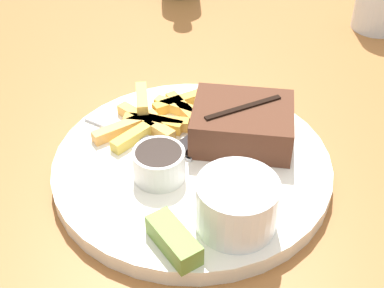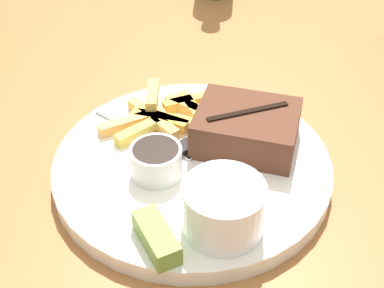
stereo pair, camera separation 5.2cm
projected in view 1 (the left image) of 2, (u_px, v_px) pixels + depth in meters
name	position (u px, v px, depth m)	size (l,w,h in m)	color
dining_table	(192.00, 213.00, 0.58)	(1.40, 1.41, 0.72)	#935B2D
dinner_plate	(192.00, 166.00, 0.54)	(0.28, 0.28, 0.02)	silver
steak_portion	(242.00, 124.00, 0.55)	(0.12, 0.10, 0.04)	#512D1E
fries_pile	(158.00, 117.00, 0.58)	(0.12, 0.13, 0.02)	gold
coleslaw_cup	(237.00, 202.00, 0.45)	(0.07, 0.07, 0.05)	white
dipping_sauce_cup	(159.00, 163.00, 0.50)	(0.05, 0.05, 0.03)	silver
pickle_spear	(174.00, 240.00, 0.44)	(0.06, 0.05, 0.02)	olive
fork_utensil	(133.00, 135.00, 0.56)	(0.13, 0.04, 0.00)	#B7B7BC
knife_utensil	(201.00, 137.00, 0.56)	(0.08, 0.16, 0.01)	#B7B7BC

